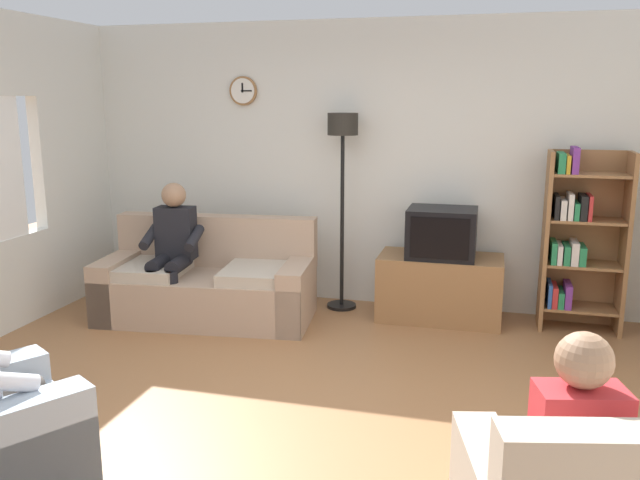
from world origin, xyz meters
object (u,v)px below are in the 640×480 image
Objects in this scene: couch at (208,284)px; tv at (442,233)px; floor_lamp at (343,157)px; person_on_couch at (172,244)px; bookshelf at (578,238)px; person_in_right_armchair at (568,446)px; tv_stand at (440,288)px.

tv reaches higher than couch.
couch is 2.17m from tv.
couch is 1.70m from floor_lamp.
person_on_couch is (-1.40, -0.71, -0.75)m from floor_lamp.
bookshelf is 3.56m from person_on_couch.
couch is 1.25× the size of bookshelf.
person_in_right_armchair is at bearing -76.56° from tv.
tv is at bearing 14.03° from person_on_couch.
floor_lamp reaches higher than person_on_couch.
person_in_right_armchair is at bearing -40.00° from person_on_couch.
person_in_right_armchair is (0.76, -3.19, -0.20)m from tv.
tv_stand is at bearing 14.59° from person_on_couch.
couch is 3.30× the size of tv.
tv is at bearing -175.31° from bookshelf.
tv is 0.32× the size of floor_lamp.
person_on_couch is 4.05m from person_in_right_armchair.
floor_lamp is at bearing 179.20° from bookshelf.
tv is 0.48× the size of person_on_couch.
floor_lamp reaches higher than bookshelf.
bookshelf is (1.15, 0.09, -0.01)m from tv.
bookshelf reaches higher than person_in_right_armchair.
person_on_couch is at bearing -153.21° from floor_lamp.
tv_stand is at bearing -176.52° from bookshelf.
tv_stand is 0.89× the size of person_on_couch.
tv_stand is at bearing 13.68° from couch.
tv is (2.05, 0.48, 0.50)m from couch.
couch is 3.29m from bookshelf.
bookshelf reaches higher than tv_stand.
person_in_right_armchair is (-0.39, -3.28, -0.20)m from bookshelf.
person_on_couch is at bearing 140.00° from person_in_right_armchair.
person_on_couch is (-3.49, -0.68, -0.10)m from bookshelf.
tv_stand is 0.52m from tv.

